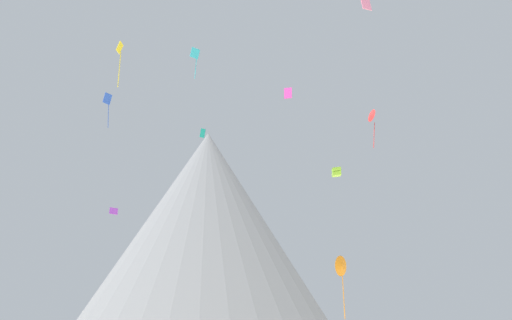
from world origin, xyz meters
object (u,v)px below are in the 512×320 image
at_px(kite_pink_high, 366,4).
at_px(kite_blue_high, 107,102).
at_px(kite_cyan_high, 195,56).
at_px(kite_yellow_high, 119,54).
at_px(kite_magenta_high, 288,93).
at_px(kite_lime_high, 336,172).
at_px(kite_red_high, 371,116).
at_px(kite_teal_high, 202,133).
at_px(rock_massif, 203,246).
at_px(kite_violet_mid, 113,211).
at_px(kite_orange_low, 341,267).

bearing_deg(kite_pink_high, kite_blue_high, -25.05).
relative_size(kite_blue_high, kite_cyan_high, 1.18).
relative_size(kite_yellow_high, kite_magenta_high, 4.42).
height_order(kite_lime_high, kite_red_high, kite_red_high).
distance_m(kite_red_high, kite_teal_high, 23.41).
bearing_deg(rock_massif, kite_violet_mid, -94.51).
height_order(kite_yellow_high, kite_teal_high, kite_yellow_high).
height_order(kite_pink_high, kite_magenta_high, kite_pink_high).
height_order(rock_massif, kite_cyan_high, rock_massif).
bearing_deg(kite_violet_mid, kite_cyan_high, -153.13).
xyz_separation_m(kite_cyan_high, kite_teal_high, (0.20, 11.33, -6.48)).
bearing_deg(kite_yellow_high, kite_cyan_high, 2.88).
height_order(kite_orange_low, kite_red_high, kite_red_high).
xyz_separation_m(kite_red_high, kite_teal_high, (-22.48, 6.55, -0.11)).
relative_size(kite_red_high, kite_magenta_high, 4.23).
bearing_deg(kite_orange_low, kite_teal_high, 84.13).
bearing_deg(kite_teal_high, kite_yellow_high, -88.87).
distance_m(kite_violet_mid, kite_cyan_high, 21.93).
distance_m(rock_massif, kite_blue_high, 59.59).
relative_size(kite_yellow_high, kite_cyan_high, 1.35).
bearing_deg(kite_lime_high, kite_red_high, 11.13).
distance_m(kite_pink_high, kite_lime_high, 38.52).
height_order(kite_blue_high, kite_orange_low, kite_blue_high).
relative_size(rock_massif, kite_red_high, 16.48).
bearing_deg(kite_pink_high, kite_red_high, -84.97).
bearing_deg(kite_pink_high, kite_teal_high, -43.48).
distance_m(rock_massif, kite_magenta_high, 80.42).
bearing_deg(kite_red_high, kite_blue_high, -115.30).
xyz_separation_m(rock_massif, kite_lime_high, (23.35, -46.39, 4.17)).
height_order(rock_massif, kite_orange_low, rock_massif).
bearing_deg(kite_cyan_high, kite_red_high, -151.06).
height_order(kite_pink_high, kite_orange_low, kite_pink_high).
relative_size(rock_massif, kite_yellow_high, 15.79).
xyz_separation_m(kite_violet_mid, kite_teal_high, (9.06, 12.11, 13.57)).
bearing_deg(kite_cyan_high, kite_teal_high, -73.98).
bearing_deg(rock_massif, kite_magenta_high, -79.58).
distance_m(kite_blue_high, kite_teal_high, 13.61).
distance_m(rock_massif, kite_red_high, 66.60).
xyz_separation_m(kite_blue_high, kite_violet_mid, (3.61, -8.33, -16.80)).
bearing_deg(kite_cyan_high, rock_massif, -69.78).
distance_m(kite_blue_high, kite_red_high, 35.40).
bearing_deg(kite_red_high, kite_teal_high, -127.02).
distance_m(rock_massif, kite_pink_high, 87.76).
relative_size(kite_violet_mid, kite_lime_high, 0.68).
bearing_deg(kite_violet_mid, kite_pink_high, 168.15).
xyz_separation_m(kite_pink_high, kite_teal_high, (-18.06, 30.18, -2.99)).
distance_m(kite_violet_mid, kite_orange_low, 26.98).
relative_size(kite_yellow_high, kite_blue_high, 1.14).
xyz_separation_m(kite_red_high, kite_magenta_high, (-11.78, -18.33, -4.16)).
relative_size(kite_blue_high, kite_magenta_high, 3.87).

